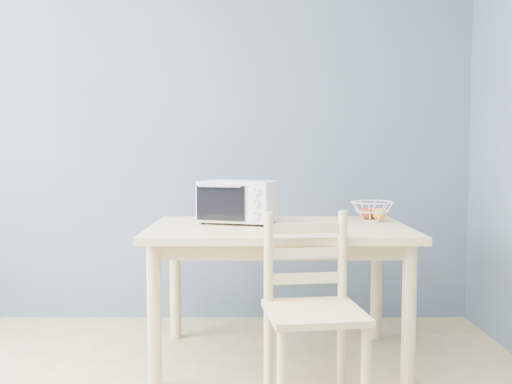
{
  "coord_description": "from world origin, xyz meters",
  "views": [
    {
      "loc": [
        0.53,
        -1.65,
        1.15
      ],
      "look_at": [
        0.54,
        1.49,
        0.93
      ],
      "focal_mm": 40.0,
      "sensor_mm": 36.0,
      "label": 1
    }
  ],
  "objects_px": {
    "fruit_basket": "(372,211)",
    "dining_chair": "(312,314)",
    "toaster_oven": "(235,201)",
    "dining_table": "(279,244)"
  },
  "relations": [
    {
      "from": "toaster_oven",
      "to": "dining_table",
      "type": "bearing_deg",
      "value": -7.01
    },
    {
      "from": "fruit_basket",
      "to": "dining_chair",
      "type": "height_order",
      "value": "dining_chair"
    },
    {
      "from": "dining_chair",
      "to": "fruit_basket",
      "type": "bearing_deg",
      "value": 54.71
    },
    {
      "from": "dining_table",
      "to": "dining_chair",
      "type": "distance_m",
      "value": 0.66
    },
    {
      "from": "fruit_basket",
      "to": "dining_chair",
      "type": "xyz_separation_m",
      "value": [
        -0.43,
        -0.82,
        -0.38
      ]
    },
    {
      "from": "dining_table",
      "to": "fruit_basket",
      "type": "distance_m",
      "value": 0.61
    },
    {
      "from": "fruit_basket",
      "to": "dining_table",
      "type": "bearing_deg",
      "value": -159.55
    },
    {
      "from": "dining_chair",
      "to": "toaster_oven",
      "type": "bearing_deg",
      "value": 109.08
    },
    {
      "from": "toaster_oven",
      "to": "fruit_basket",
      "type": "bearing_deg",
      "value": 24.11
    },
    {
      "from": "toaster_oven",
      "to": "fruit_basket",
      "type": "xyz_separation_m",
      "value": [
        0.79,
        0.1,
        -0.07
      ]
    }
  ]
}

